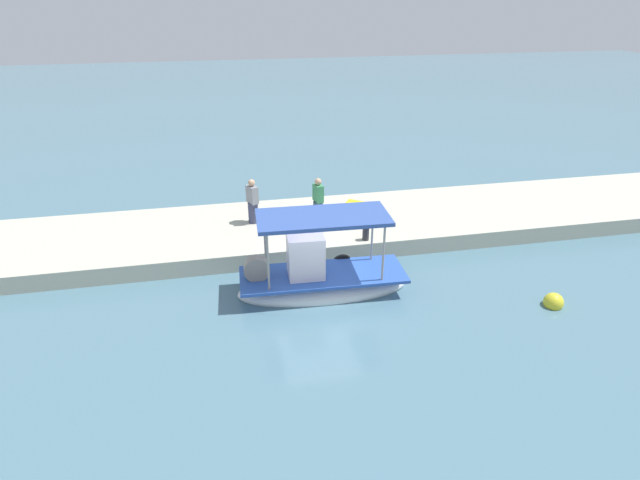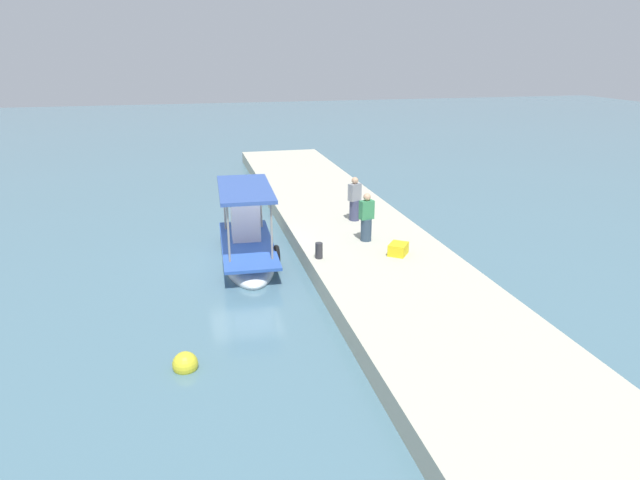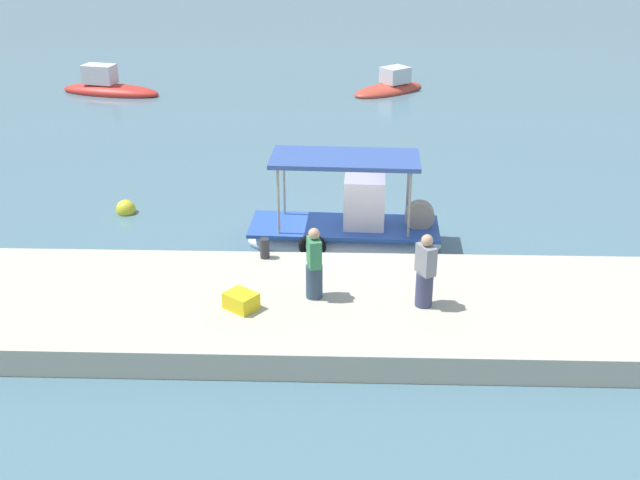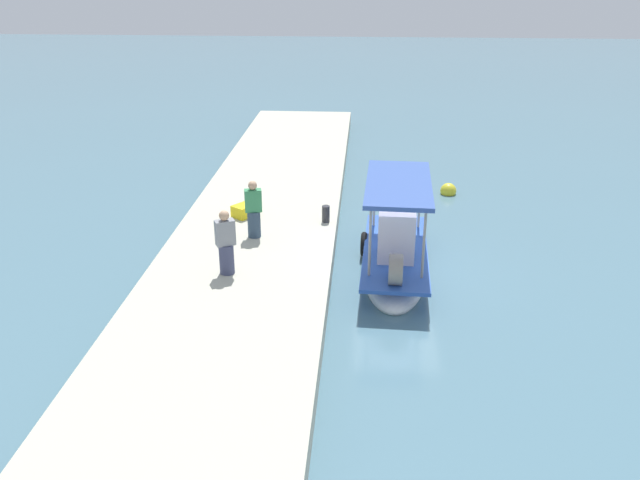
# 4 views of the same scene
# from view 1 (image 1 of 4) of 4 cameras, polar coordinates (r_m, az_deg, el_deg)

# --- Properties ---
(ground_plane) EXTENTS (120.00, 120.00, 0.00)m
(ground_plane) POSITION_cam_1_polar(r_m,az_deg,el_deg) (16.42, -0.10, -5.96)
(ground_plane) COLOR slate
(dock_quay) EXTENTS (36.00, 4.85, 0.63)m
(dock_quay) POSITION_cam_1_polar(r_m,az_deg,el_deg) (19.99, -2.54, 1.26)
(dock_quay) COLOR #BBB9A4
(dock_quay) RESTS_ON ground_plane
(main_fishing_boat) EXTENTS (5.48, 1.99, 2.98)m
(main_fishing_boat) POSITION_cam_1_polar(r_m,az_deg,el_deg) (16.29, -0.04, -4.25)
(main_fishing_boat) COLOR silver
(main_fishing_boat) RESTS_ON ground_plane
(fisherman_near_bollard) EXTENTS (0.46, 0.53, 1.71)m
(fisherman_near_bollard) POSITION_cam_1_polar(r_m,az_deg,el_deg) (19.64, -0.21, 4.28)
(fisherman_near_bollard) COLOR #304458
(fisherman_near_bollard) RESTS_ON dock_quay
(fisherman_by_crate) EXTENTS (0.52, 0.56, 1.73)m
(fisherman_by_crate) POSITION_cam_1_polar(r_m,az_deg,el_deg) (19.63, -7.48, 4.07)
(fisherman_by_crate) COLOR #3B405E
(fisherman_by_crate) RESTS_ON dock_quay
(mooring_bollard) EXTENTS (0.24, 0.24, 0.52)m
(mooring_bollard) POSITION_cam_1_polar(r_m,az_deg,el_deg) (18.35, 5.10, 0.76)
(mooring_bollard) COLOR #2D2D33
(mooring_bollard) RESTS_ON dock_quay
(cargo_crate) EXTENTS (0.86, 0.83, 0.38)m
(cargo_crate) POSITION_cam_1_polar(r_m,az_deg,el_deg) (20.74, 3.84, 3.70)
(cargo_crate) COLOR yellow
(cargo_crate) RESTS_ON dock_quay
(marker_buoy) EXTENTS (0.60, 0.60, 0.60)m
(marker_buoy) POSITION_cam_1_polar(r_m,az_deg,el_deg) (17.31, 24.48, -6.31)
(marker_buoy) COLOR yellow
(marker_buoy) RESTS_ON ground_plane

